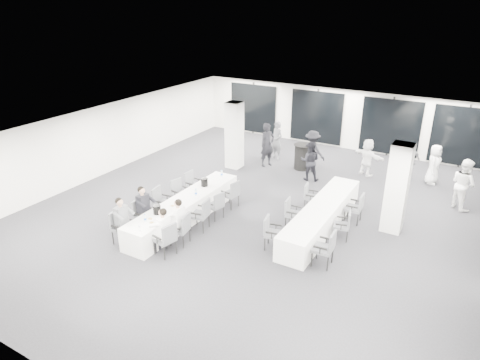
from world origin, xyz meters
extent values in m
cube|color=#232428|center=(0.00, 0.00, -0.01)|extent=(14.00, 16.00, 0.02)
cube|color=white|center=(0.00, 0.00, 2.81)|extent=(14.00, 16.00, 0.02)
cube|color=silver|center=(-7.01, 0.00, 1.40)|extent=(0.02, 16.00, 2.80)
cube|color=silver|center=(0.00, 8.01, 1.40)|extent=(14.00, 0.02, 2.80)
cube|color=silver|center=(0.00, -8.01, 1.40)|extent=(14.00, 0.02, 2.80)
cube|color=black|center=(0.00, 7.94, 1.35)|extent=(13.60, 0.06, 2.50)
cube|color=silver|center=(-2.80, 3.20, 1.40)|extent=(0.60, 0.60, 2.80)
cube|color=silver|center=(4.20, 1.00, 1.40)|extent=(0.60, 0.60, 2.80)
cube|color=white|center=(-1.71, -1.71, 0.38)|extent=(0.90, 5.00, 0.75)
cube|color=white|center=(2.26, 0.03, 0.38)|extent=(0.90, 5.00, 0.75)
cylinder|color=black|center=(-0.21, 4.43, 0.53)|extent=(0.67, 0.67, 1.06)
cylinder|color=black|center=(-0.21, 4.43, 1.06)|extent=(0.77, 0.77, 0.02)
cube|color=#525459|center=(-2.46, -3.75, 0.47)|extent=(0.56, 0.57, 0.08)
cube|color=#525459|center=(-2.69, -3.79, 0.75)|extent=(0.14, 0.48, 0.48)
cylinder|color=black|center=(-2.70, -3.58, 0.21)|extent=(0.04, 0.04, 0.42)
cylinder|color=black|center=(-2.63, -3.99, 0.21)|extent=(0.04, 0.04, 0.42)
cylinder|color=black|center=(-2.29, -3.51, 0.21)|extent=(0.04, 0.04, 0.42)
cylinder|color=black|center=(-2.22, -3.92, 0.21)|extent=(0.04, 0.04, 0.42)
cube|color=black|center=(-2.51, -3.49, 0.64)|extent=(0.35, 0.10, 0.04)
cube|color=black|center=(-2.42, -4.00, 0.64)|extent=(0.35, 0.10, 0.04)
cube|color=#525459|center=(-2.46, -2.83, 0.46)|extent=(0.52, 0.54, 0.08)
cube|color=#525459|center=(-2.68, -2.86, 0.73)|extent=(0.12, 0.47, 0.47)
cylinder|color=black|center=(-2.69, -2.65, 0.21)|extent=(0.04, 0.04, 0.42)
cylinder|color=black|center=(-2.64, -3.06, 0.21)|extent=(0.04, 0.04, 0.42)
cylinder|color=black|center=(-2.28, -2.60, 0.21)|extent=(0.04, 0.04, 0.42)
cylinder|color=black|center=(-2.24, -3.01, 0.21)|extent=(0.04, 0.04, 0.42)
cube|color=black|center=(-2.49, -2.58, 0.63)|extent=(0.35, 0.08, 0.04)
cube|color=black|center=(-2.43, -3.08, 0.63)|extent=(0.35, 0.08, 0.04)
cube|color=#525459|center=(-2.46, -1.90, 0.48)|extent=(0.56, 0.57, 0.08)
cube|color=#525459|center=(-2.69, -1.93, 0.76)|extent=(0.13, 0.49, 0.49)
cylinder|color=black|center=(-2.70, -1.72, 0.22)|extent=(0.04, 0.04, 0.44)
cylinder|color=black|center=(-2.64, -2.14, 0.22)|extent=(0.04, 0.04, 0.44)
cylinder|color=black|center=(-2.28, -1.66, 0.22)|extent=(0.04, 0.04, 0.44)
cylinder|color=black|center=(-2.22, -2.08, 0.22)|extent=(0.04, 0.04, 0.44)
cube|color=black|center=(-2.50, -1.64, 0.66)|extent=(0.36, 0.09, 0.04)
cube|color=black|center=(-2.42, -2.16, 0.66)|extent=(0.36, 0.09, 0.04)
cube|color=#525459|center=(-2.46, -0.97, 0.45)|extent=(0.55, 0.56, 0.08)
cube|color=#525459|center=(-2.67, -0.93, 0.72)|extent=(0.16, 0.46, 0.46)
cylinder|color=black|center=(-2.61, -0.74, 0.20)|extent=(0.04, 0.04, 0.41)
cylinder|color=black|center=(-2.70, -1.12, 0.20)|extent=(0.04, 0.04, 0.41)
cylinder|color=black|center=(-2.22, -0.82, 0.20)|extent=(0.04, 0.04, 0.41)
cylinder|color=black|center=(-2.31, -1.21, 0.20)|extent=(0.04, 0.04, 0.41)
cube|color=black|center=(-2.41, -0.73, 0.62)|extent=(0.34, 0.11, 0.04)
cube|color=black|center=(-2.52, -1.22, 0.62)|extent=(0.34, 0.11, 0.04)
cube|color=#525459|center=(-2.46, -0.18, 0.46)|extent=(0.48, 0.50, 0.08)
cube|color=#525459|center=(-2.68, -0.17, 0.73)|extent=(0.07, 0.47, 0.47)
cylinder|color=black|center=(-2.66, 0.03, 0.21)|extent=(0.04, 0.04, 0.42)
cylinder|color=black|center=(-2.67, -0.37, 0.21)|extent=(0.04, 0.04, 0.42)
cylinder|color=black|center=(-2.25, 0.02, 0.21)|extent=(0.04, 0.04, 0.42)
cylinder|color=black|center=(-2.26, -0.38, 0.21)|extent=(0.04, 0.04, 0.42)
cube|color=black|center=(-2.45, 0.08, 0.63)|extent=(0.35, 0.05, 0.04)
cube|color=black|center=(-2.47, -0.43, 0.63)|extent=(0.35, 0.05, 0.04)
cube|color=#525459|center=(-0.96, -3.64, 0.48)|extent=(0.58, 0.60, 0.09)
cube|color=#525459|center=(-0.73, -3.68, 0.77)|extent=(0.16, 0.49, 0.49)
cylinder|color=black|center=(-0.79, -3.89, 0.22)|extent=(0.04, 0.04, 0.44)
cylinder|color=black|center=(-0.71, -3.47, 0.22)|extent=(0.04, 0.04, 0.44)
cylinder|color=black|center=(-1.21, -3.80, 0.22)|extent=(0.04, 0.04, 0.44)
cylinder|color=black|center=(-1.13, -3.39, 0.22)|extent=(0.04, 0.04, 0.44)
cube|color=black|center=(-1.01, -3.90, 0.66)|extent=(0.36, 0.11, 0.04)
cube|color=black|center=(-0.91, -3.38, 0.66)|extent=(0.36, 0.11, 0.04)
cube|color=#525459|center=(-0.96, -2.97, 0.46)|extent=(0.55, 0.57, 0.08)
cube|color=#525459|center=(-0.74, -2.93, 0.74)|extent=(0.14, 0.48, 0.48)
cylinder|color=black|center=(-0.72, -3.14, 0.21)|extent=(0.04, 0.04, 0.42)
cylinder|color=black|center=(-0.79, -2.73, 0.21)|extent=(0.04, 0.04, 0.42)
cylinder|color=black|center=(-1.13, -3.21, 0.21)|extent=(0.04, 0.04, 0.42)
cylinder|color=black|center=(-1.20, -2.80, 0.21)|extent=(0.04, 0.04, 0.42)
cube|color=black|center=(-0.92, -3.23, 0.64)|extent=(0.35, 0.10, 0.04)
cube|color=black|center=(-1.01, -2.72, 0.64)|extent=(0.35, 0.10, 0.04)
cube|color=#525459|center=(-0.96, -1.97, 0.48)|extent=(0.57, 0.59, 0.09)
cube|color=#525459|center=(-0.73, -1.93, 0.77)|extent=(0.14, 0.50, 0.49)
cylinder|color=black|center=(-0.72, -2.15, 0.22)|extent=(0.04, 0.04, 0.44)
cylinder|color=black|center=(-0.78, -1.72, 0.22)|extent=(0.04, 0.04, 0.44)
cylinder|color=black|center=(-1.14, -2.21, 0.22)|extent=(0.04, 0.04, 0.44)
cylinder|color=black|center=(-1.21, -1.79, 0.22)|extent=(0.04, 0.04, 0.44)
cube|color=black|center=(-0.92, -2.23, 0.66)|extent=(0.37, 0.10, 0.04)
cube|color=black|center=(-1.00, -1.70, 0.66)|extent=(0.37, 0.10, 0.04)
cube|color=#525459|center=(-0.96, -1.12, 0.44)|extent=(0.54, 0.56, 0.08)
cube|color=#525459|center=(-0.75, -1.17, 0.71)|extent=(0.16, 0.45, 0.45)
cylinder|color=black|center=(-0.81, -1.35, 0.20)|extent=(0.04, 0.04, 0.40)
cylinder|color=black|center=(-0.73, -0.97, 0.20)|extent=(0.04, 0.04, 0.40)
cylinder|color=black|center=(-1.20, -1.27, 0.20)|extent=(0.04, 0.04, 0.40)
cylinder|color=black|center=(-1.11, -0.88, 0.20)|extent=(0.04, 0.04, 0.40)
cube|color=black|center=(-1.02, -1.36, 0.61)|extent=(0.33, 0.11, 0.04)
cube|color=black|center=(-0.91, -0.88, 0.61)|extent=(0.33, 0.11, 0.04)
cube|color=#525459|center=(-0.96, -0.17, 0.46)|extent=(0.53, 0.55, 0.08)
cube|color=#525459|center=(-0.74, -0.20, 0.74)|extent=(0.12, 0.48, 0.47)
cylinder|color=black|center=(-0.78, -0.40, 0.21)|extent=(0.04, 0.04, 0.42)
cylinder|color=black|center=(-0.73, 0.01, 0.21)|extent=(0.04, 0.04, 0.42)
cylinder|color=black|center=(-1.19, -0.35, 0.21)|extent=(0.04, 0.04, 0.42)
cylinder|color=black|center=(-1.14, 0.06, 0.21)|extent=(0.04, 0.04, 0.42)
cube|color=black|center=(-0.99, -0.42, 0.64)|extent=(0.35, 0.08, 0.04)
cube|color=black|center=(-0.93, 0.09, 0.64)|extent=(0.35, 0.08, 0.04)
cube|color=#525459|center=(1.51, -1.82, 0.46)|extent=(0.56, 0.57, 0.08)
cube|color=#525459|center=(1.29, -1.87, 0.73)|extent=(0.16, 0.47, 0.47)
cylinder|color=black|center=(1.27, -1.67, 0.21)|extent=(0.04, 0.04, 0.42)
cylinder|color=black|center=(1.35, -2.06, 0.21)|extent=(0.04, 0.04, 0.42)
cylinder|color=black|center=(1.66, -1.58, 0.21)|extent=(0.04, 0.04, 0.42)
cylinder|color=black|center=(1.75, -1.98, 0.21)|extent=(0.04, 0.04, 0.42)
cube|color=black|center=(1.46, -1.57, 0.63)|extent=(0.35, 0.11, 0.04)
cube|color=black|center=(1.56, -2.07, 0.63)|extent=(0.35, 0.11, 0.04)
cube|color=#525459|center=(1.51, -0.39, 0.44)|extent=(0.50, 0.52, 0.08)
cube|color=#525459|center=(1.29, -0.42, 0.71)|extent=(0.11, 0.46, 0.45)
cylinder|color=black|center=(1.29, -0.22, 0.20)|extent=(0.04, 0.04, 0.40)
cylinder|color=black|center=(1.33, -0.61, 0.20)|extent=(0.04, 0.04, 0.40)
cylinder|color=black|center=(1.68, -0.18, 0.20)|extent=(0.04, 0.04, 0.40)
cylinder|color=black|center=(1.72, -0.57, 0.20)|extent=(0.04, 0.04, 0.40)
cube|color=black|center=(1.48, -0.15, 0.61)|extent=(0.34, 0.08, 0.04)
cube|color=black|center=(1.53, -0.64, 0.61)|extent=(0.34, 0.08, 0.04)
cube|color=#525459|center=(1.51, 1.11, 0.42)|extent=(0.49, 0.50, 0.07)
cube|color=#525459|center=(1.31, 1.08, 0.66)|extent=(0.12, 0.43, 0.42)
cylinder|color=black|center=(1.30, 1.27, 0.19)|extent=(0.03, 0.03, 0.38)
cylinder|color=black|center=(1.35, 0.90, 0.19)|extent=(0.03, 0.03, 0.38)
cylinder|color=black|center=(1.66, 1.32, 0.19)|extent=(0.03, 0.03, 0.38)
cylinder|color=black|center=(1.72, 0.96, 0.19)|extent=(0.03, 0.03, 0.38)
cube|color=black|center=(1.47, 1.34, 0.57)|extent=(0.32, 0.08, 0.04)
cube|color=black|center=(1.54, 0.88, 0.57)|extent=(0.32, 0.08, 0.04)
cube|color=#525459|center=(3.01, -1.92, 0.49)|extent=(0.52, 0.54, 0.09)
cube|color=#525459|center=(3.25, -1.91, 0.78)|extent=(0.09, 0.50, 0.50)
cylinder|color=black|center=(3.23, -2.13, 0.22)|extent=(0.04, 0.04, 0.45)
cylinder|color=black|center=(3.22, -1.69, 0.22)|extent=(0.04, 0.04, 0.45)
cylinder|color=black|center=(2.80, -2.15, 0.22)|extent=(0.04, 0.04, 0.45)
cylinder|color=black|center=(2.78, -1.71, 0.22)|extent=(0.04, 0.04, 0.45)
cube|color=black|center=(3.02, -2.19, 0.68)|extent=(0.37, 0.06, 0.04)
cube|color=black|center=(3.00, -1.65, 0.68)|extent=(0.37, 0.06, 0.04)
cube|color=#525459|center=(3.01, -0.33, 0.43)|extent=(0.54, 0.55, 0.08)
cube|color=#525459|center=(3.21, -0.28, 0.69)|extent=(0.16, 0.44, 0.44)
cylinder|color=black|center=(3.24, -0.47, 0.20)|extent=(0.03, 0.03, 0.39)
cylinder|color=black|center=(3.15, -0.10, 0.20)|extent=(0.03, 0.03, 0.39)
cylinder|color=black|center=(2.87, -0.56, 0.20)|extent=(0.03, 0.03, 0.39)
cylinder|color=black|center=(2.78, -0.19, 0.20)|extent=(0.03, 0.03, 0.39)
cube|color=black|center=(3.06, -0.56, 0.59)|extent=(0.32, 0.12, 0.04)
cube|color=black|center=(2.95, -0.10, 0.59)|extent=(0.32, 0.12, 0.04)
cube|color=#525459|center=(3.01, 0.88, 0.47)|extent=(0.50, 0.52, 0.08)
cube|color=#525459|center=(3.24, 0.89, 0.76)|extent=(0.08, 0.49, 0.48)
cylinder|color=black|center=(3.23, 0.68, 0.22)|extent=(0.04, 0.04, 0.43)
cylinder|color=black|center=(3.21, 1.10, 0.22)|extent=(0.04, 0.04, 0.43)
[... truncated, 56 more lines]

